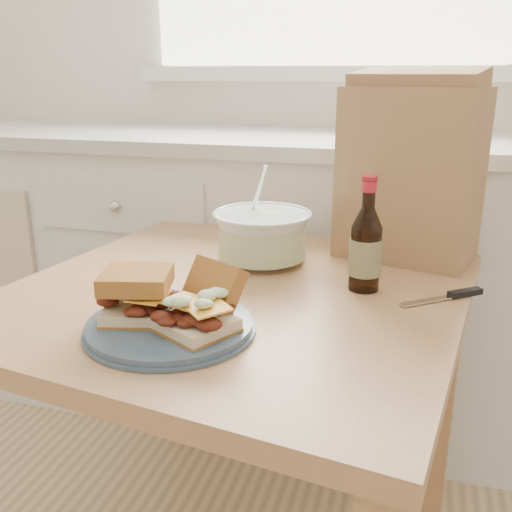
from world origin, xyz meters
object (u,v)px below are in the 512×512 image
(coleslaw_bowl, at_px, (262,238))
(paper_bag, at_px, (411,175))
(dining_table, at_px, (237,336))
(plate, at_px, (170,326))
(beer_bottle, at_px, (366,248))

(coleslaw_bowl, relative_size, paper_bag, 0.58)
(dining_table, distance_m, coleslaw_bowl, 0.24)
(plate, bearing_deg, dining_table, 78.60)
(dining_table, bearing_deg, paper_bag, 53.16)
(dining_table, relative_size, paper_bag, 2.57)
(dining_table, height_order, beer_bottle, beer_bottle)
(dining_table, distance_m, plate, 0.25)
(beer_bottle, bearing_deg, coleslaw_bowl, 175.70)
(plate, relative_size, coleslaw_bowl, 1.24)
(beer_bottle, relative_size, paper_bag, 0.59)
(paper_bag, bearing_deg, beer_bottle, -90.41)
(beer_bottle, bearing_deg, paper_bag, 94.53)
(beer_bottle, bearing_deg, plate, -115.04)
(plate, bearing_deg, coleslaw_bowl, 82.81)
(paper_bag, bearing_deg, dining_table, -119.87)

